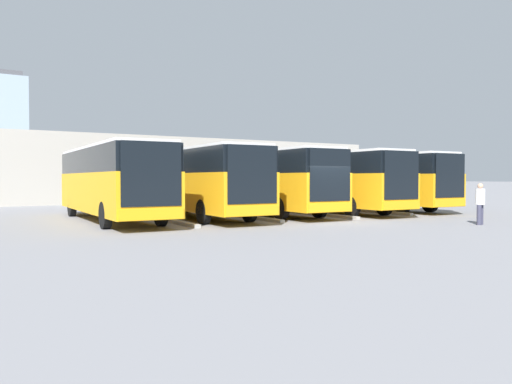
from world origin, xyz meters
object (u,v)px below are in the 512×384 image
bus_1 (325,180)px  bus_3 (194,180)px  pedestrian (480,202)px  bus_4 (111,180)px  bus_0 (371,180)px  bus_2 (262,180)px

bus_1 → bus_3: 8.17m
bus_3 → pedestrian: 13.18m
bus_3 → bus_4: bearing=-1.0°
bus_0 → bus_3: same height
bus_0 → pedestrian: size_ratio=6.87×
bus_0 → bus_1: bearing=7.3°
bus_1 → pedestrian: size_ratio=6.87×
bus_2 → bus_4: bearing=1.4°
bus_0 → bus_4: same height
bus_3 → bus_2: bearing=-176.2°
bus_4 → bus_2: bearing=-178.6°
bus_0 → bus_1: size_ratio=1.00×
pedestrian → bus_4: bearing=-54.6°
bus_0 → bus_1: (4.08, 0.46, 0.00)m
bus_2 → bus_4: (8.17, 0.07, 0.00)m
pedestrian → bus_0: bearing=-125.9°
bus_0 → bus_4: 16.34m
bus_1 → bus_4: size_ratio=1.00×
bus_4 → bus_1: bearing=179.7°
bus_1 → pedestrian: 9.74m
bus_1 → bus_2: 4.10m
bus_2 → bus_0: bearing=-178.1°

